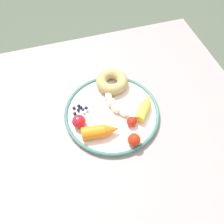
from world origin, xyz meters
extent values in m
plane|color=#4D5949|center=(0.00, 0.00, 0.00)|extent=(6.00, 6.00, 0.00)
cube|color=gray|center=(0.00, 0.00, 0.71)|extent=(0.91, 0.86, 0.03)
cube|color=gray|center=(-0.40, -0.37, 0.35)|extent=(0.05, 0.05, 0.70)
cube|color=gray|center=(0.40, -0.37, 0.35)|extent=(0.05, 0.05, 0.70)
cylinder|color=white|center=(0.01, -0.02, 0.74)|extent=(0.30, 0.30, 0.01)
torus|color=#3B7267|center=(0.01, -0.02, 0.74)|extent=(0.32, 0.32, 0.01)
ellipsoid|color=beige|center=(0.00, -0.10, 0.75)|extent=(0.03, 0.04, 0.02)
ellipsoid|color=beige|center=(0.01, -0.07, 0.75)|extent=(0.03, 0.04, 0.02)
ellipsoid|color=beige|center=(0.01, -0.05, 0.76)|extent=(0.04, 0.04, 0.03)
ellipsoid|color=beige|center=(0.00, -0.02, 0.75)|extent=(0.04, 0.04, 0.02)
ellipsoid|color=beige|center=(-0.02, 0.01, 0.75)|extent=(0.04, 0.04, 0.02)
cylinder|color=orange|center=(0.09, 0.05, 0.76)|extent=(0.07, 0.05, 0.04)
cone|color=orange|center=(0.04, 0.06, 0.76)|extent=(0.05, 0.05, 0.04)
cylinder|color=yellow|center=(-0.08, 0.02, 0.76)|extent=(0.07, 0.07, 0.03)
cone|color=yellow|center=(-0.11, -0.02, 0.76)|extent=(0.05, 0.06, 0.03)
torus|color=tan|center=(-0.02, -0.13, 0.76)|extent=(0.15, 0.15, 0.04)
sphere|color=#191638|center=(0.11, -0.07, 0.75)|extent=(0.01, 0.01, 0.01)
sphere|color=#191638|center=(0.13, -0.07, 0.75)|extent=(0.01, 0.01, 0.01)
sphere|color=#191638|center=(0.12, -0.06, 0.75)|extent=(0.01, 0.01, 0.01)
sphere|color=#191638|center=(0.11, -0.06, 0.75)|extent=(0.01, 0.01, 0.01)
sphere|color=#191638|center=(0.13, -0.04, 0.75)|extent=(0.01, 0.01, 0.01)
sphere|color=#191638|center=(0.09, -0.05, 0.76)|extent=(0.01, 0.01, 0.01)
sphere|color=#191638|center=(0.10, -0.05, 0.76)|extent=(0.01, 0.01, 0.01)
sphere|color=red|center=(-0.02, 0.11, 0.76)|extent=(0.04, 0.04, 0.04)
sphere|color=red|center=(0.13, 0.00, 0.76)|extent=(0.04, 0.04, 0.04)
sphere|color=red|center=(-0.03, 0.04, 0.76)|extent=(0.03, 0.03, 0.03)
camera|label=1|loc=(0.14, 0.39, 1.38)|focal=37.28mm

